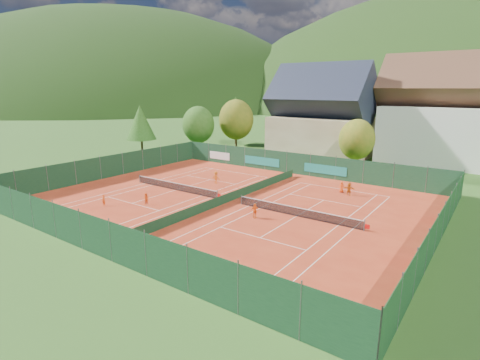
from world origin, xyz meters
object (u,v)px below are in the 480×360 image
Objects in this scene: hotel_block_a at (453,117)px; player_right_far_a at (342,187)px; player_right_near at (255,211)px; player_right_far_b at (349,189)px; player_left_far at (216,177)px; player_left_mid at (146,199)px; player_left_near at (104,200)px; ball_hopper at (271,280)px; chalet at (321,119)px.

player_right_far_a is at bearing -106.67° from hotel_block_a.
player_right_far_b reaches higher than player_right_near.
player_left_far is 1.09× the size of player_right_near.
player_right_far_b reaches higher than player_left_mid.
player_left_mid is 11.10m from player_left_far.
player_right_near reaches higher than player_right_far_a.
player_right_far_b is (4.50, 12.55, 0.02)m from player_right_near.
player_left_near is at bearing 144.63° from player_right_near.
player_right_near is 13.65m from player_right_far_a.
player_right_far_b is (-3.23, 22.54, 0.17)m from ball_hopper.
player_right_far_a is (18.05, 19.19, 0.05)m from player_left_near.
hotel_block_a is 13.94× the size of player_left_far.
chalet is 34.14m from player_right_near.
player_left_near is 0.82× the size of player_right_far_b.
chalet is at bearing 78.22° from player_left_near.
chalet is 23.30m from player_right_far_a.
player_left_near is at bearing -119.91° from hotel_block_a.
hotel_block_a is at bearing 53.33° from player_left_mid.
chalet is 13.61× the size of player_left_near.
player_right_far_b is at bearing -171.98° from player_left_far.
player_right_far_b is (1.12, -0.67, 0.09)m from player_right_far_a.
ball_hopper is 0.55× the size of player_right_far_b.
player_right_far_b is (19.17, 18.52, 0.13)m from player_left_near.
chalet is 39.65m from player_left_near.
hotel_block_a is 49.23m from ball_hopper.
hotel_block_a is at bearing -134.05° from player_left_far.
player_right_far_a is (14.88, 16.31, 0.04)m from player_left_mid.
player_left_far is at bearing 13.21° from player_right_far_b.
player_right_near reaches higher than player_left_mid.
ball_hopper is at bearing 95.14° from player_right_far_b.
chalet reaches higher than player_left_mid.
player_left_mid is at bearing -95.58° from chalet.
player_left_mid is 0.94× the size of player_right_far_a.
player_left_far is 13.73m from player_right_near.
ball_hopper is at bearing -69.75° from chalet.
chalet is at bearing -61.12° from player_right_far_b.
hotel_block_a is at bearing -106.98° from player_right_far_b.
player_right_near is 13.33m from player_right_far_b.
hotel_block_a is 40.73m from player_right_near.
player_left_mid is (-3.49, -35.74, -6.02)m from chalet.
hotel_block_a is 51.91m from player_left_near.
player_left_near is 14.40m from player_left_far.
chalet is at bearing -162.47° from hotel_block_a.
player_right_far_a is at bearing 18.20° from player_right_near.
chalet is 24.39m from player_right_far_b.
player_right_near is at bearing 127.71° from ball_hopper.
hotel_block_a is 14.82× the size of player_right_far_b.
chalet is 36.41m from player_left_mid.
hotel_block_a is 17.86× the size of player_left_mid.
player_right_near reaches higher than player_left_near.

